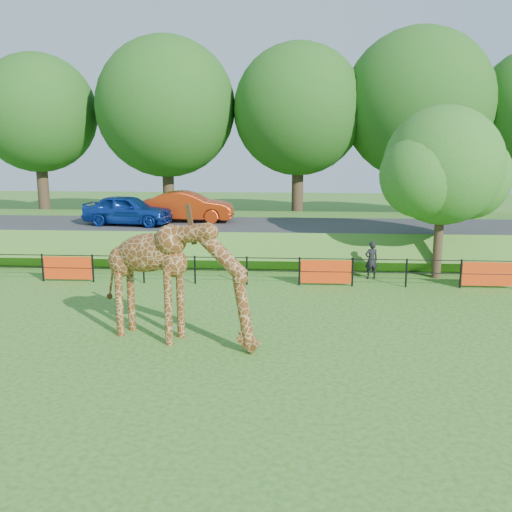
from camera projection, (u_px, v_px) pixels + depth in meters
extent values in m
plane|color=#2D6018|center=(221.00, 367.00, 14.02)|extent=(90.00, 90.00, 0.00)
cube|color=#2D6018|center=(259.00, 235.00, 29.02)|extent=(40.00, 9.00, 1.30)
cube|color=#313033|center=(257.00, 226.00, 27.41)|extent=(40.00, 5.00, 0.12)
imported|color=#1439A3|center=(128.00, 210.00, 27.13)|extent=(4.43, 2.28, 1.44)
imported|color=#BD320D|center=(188.00, 207.00, 28.23)|extent=(4.50, 1.63, 1.48)
imported|color=black|center=(371.00, 260.00, 22.61)|extent=(0.63, 0.50, 1.51)
cylinder|color=#382919|center=(438.00, 238.00, 22.60)|extent=(0.36, 0.36, 3.20)
sphere|color=#1F5F1A|center=(443.00, 165.00, 22.01)|extent=(4.60, 4.60, 4.60)
sphere|color=#1F5F1A|center=(467.00, 176.00, 22.71)|extent=(3.45, 3.45, 3.45)
sphere|color=#1F5F1A|center=(422.00, 175.00, 21.46)|extent=(3.22, 3.22, 3.22)
cylinder|color=#382919|center=(43.00, 186.00, 35.87)|extent=(0.70, 0.70, 5.00)
sphere|color=#184713|center=(37.00, 113.00, 34.95)|extent=(7.20, 7.20, 7.20)
cylinder|color=#382919|center=(168.00, 187.00, 35.37)|extent=(0.70, 0.70, 5.00)
sphere|color=#184713|center=(166.00, 107.00, 34.38)|extent=(8.40, 8.40, 8.40)
cylinder|color=#382919|center=(297.00, 188.00, 34.87)|extent=(0.70, 0.70, 5.00)
sphere|color=#184713|center=(299.00, 109.00, 33.92)|extent=(7.80, 7.80, 7.80)
cylinder|color=#382919|center=(413.00, 188.00, 34.43)|extent=(0.70, 0.70, 5.00)
sphere|color=#184713|center=(418.00, 104.00, 33.42)|extent=(8.80, 8.80, 8.80)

